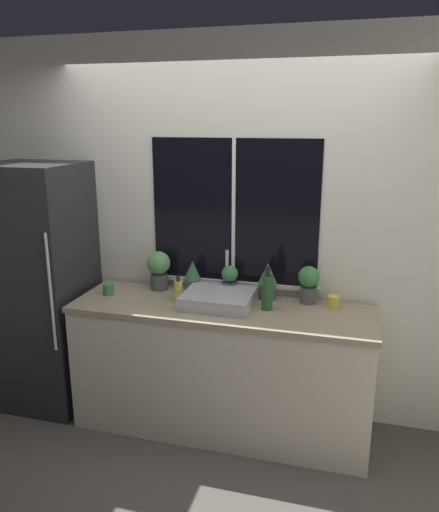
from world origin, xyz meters
The scene contains 15 objects.
ground_plane centered at (0.00, 0.00, 0.00)m, with size 14.00×14.00×0.00m, color #4C4742.
wall_back centered at (0.00, 0.66, 1.35)m, with size 8.00×0.09×2.70m.
wall_left centered at (-2.03, 1.50, 1.35)m, with size 0.06×7.00×2.70m.
counter centered at (0.00, 0.30, 0.46)m, with size 2.04×0.62×0.91m.
refrigerator centered at (-1.41, 0.34, 0.91)m, with size 0.68×0.68×1.83m.
sink centered at (-0.03, 0.32, 0.96)m, with size 0.46×0.45×0.33m.
potted_plant_far_left centered at (-0.54, 0.52, 1.07)m, with size 0.17×0.17×0.29m.
potted_plant_left centered at (-0.28, 0.52, 1.03)m, with size 0.12×0.12×0.23m.
potted_plant_center centered at (0.00, 0.52, 1.02)m, with size 0.12×0.12×0.22m.
potted_plant_right centered at (0.27, 0.52, 1.05)m, with size 0.13×0.13×0.26m.
potted_plant_far_right centered at (0.55, 0.52, 1.06)m, with size 0.15×0.15×0.26m.
soap_bottle centered at (-0.32, 0.33, 0.99)m, with size 0.05×0.05×0.18m.
bottle_tall centered at (0.30, 0.32, 1.03)m, with size 0.07×0.07×0.29m.
mug_green centered at (-0.84, 0.31, 0.95)m, with size 0.08×0.08×0.08m.
mug_yellow centered at (0.72, 0.47, 0.95)m, with size 0.08×0.08×0.08m.
Camera 1 is at (0.82, -2.73, 2.12)m, focal length 35.00 mm.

